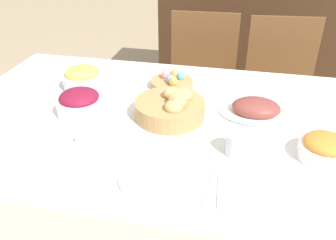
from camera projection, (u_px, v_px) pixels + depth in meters
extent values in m
cube|color=silver|center=(174.00, 192.00, 1.56)|extent=(1.80, 1.08, 0.75)
cylinder|color=brown|center=(247.00, 151.00, 2.08)|extent=(0.03, 0.03, 0.45)
cylinder|color=brown|center=(315.00, 155.00, 2.05)|extent=(0.03, 0.03, 0.45)
cylinder|color=brown|center=(242.00, 118.00, 2.41)|extent=(0.03, 0.03, 0.45)
cylinder|color=brown|center=(300.00, 121.00, 2.38)|extent=(0.03, 0.03, 0.45)
cube|color=brown|center=(281.00, 102.00, 2.11)|extent=(0.46, 0.46, 0.02)
cube|color=brown|center=(282.00, 53.00, 2.16)|extent=(0.42, 0.06, 0.44)
cylinder|color=brown|center=(163.00, 140.00, 2.18)|extent=(0.03, 0.03, 0.45)
cylinder|color=brown|center=(227.00, 146.00, 2.13)|extent=(0.03, 0.03, 0.45)
cylinder|color=brown|center=(173.00, 110.00, 2.51)|extent=(0.03, 0.03, 0.45)
cylinder|color=brown|center=(228.00, 114.00, 2.46)|extent=(0.03, 0.03, 0.45)
cube|color=brown|center=(199.00, 94.00, 2.20)|extent=(0.44, 0.44, 0.02)
cube|color=brown|center=(204.00, 47.00, 2.25)|extent=(0.42, 0.04, 0.44)
cube|color=#3D2616|center=(249.00, 37.00, 3.06)|extent=(1.51, 0.44, 1.00)
cylinder|color=#AD8451|center=(170.00, 109.00, 1.36)|extent=(0.27, 0.27, 0.07)
ellipsoid|color=tan|center=(183.00, 95.00, 1.36)|extent=(0.10, 0.10, 0.06)
ellipsoid|color=tan|center=(174.00, 101.00, 1.33)|extent=(0.08, 0.09, 0.05)
ellipsoid|color=tan|center=(174.00, 107.00, 1.28)|extent=(0.09, 0.09, 0.05)
ellipsoid|color=tan|center=(172.00, 94.00, 1.36)|extent=(0.08, 0.07, 0.05)
ellipsoid|color=tan|center=(178.00, 103.00, 1.29)|extent=(0.08, 0.08, 0.06)
ellipsoid|color=tan|center=(178.00, 100.00, 1.31)|extent=(0.08, 0.08, 0.06)
cylinder|color=#AD8451|center=(172.00, 84.00, 1.60)|extent=(0.19, 0.19, 0.03)
ellipsoid|color=pink|center=(165.00, 75.00, 1.60)|extent=(0.04, 0.04, 0.05)
ellipsoid|color=pink|center=(174.00, 74.00, 1.61)|extent=(0.03, 0.03, 0.04)
ellipsoid|color=#F29E4C|center=(173.00, 82.00, 1.53)|extent=(0.04, 0.04, 0.05)
ellipsoid|color=#F29E4C|center=(175.00, 74.00, 1.60)|extent=(0.04, 0.04, 0.05)
ellipsoid|color=#60B2E0|center=(181.00, 76.00, 1.59)|extent=(0.03, 0.03, 0.04)
ellipsoid|color=#60B2E0|center=(171.00, 80.00, 1.55)|extent=(0.04, 0.04, 0.05)
ellipsoid|color=white|center=(255.00, 113.00, 1.39)|extent=(0.29, 0.20, 0.01)
ellipsoid|color=brown|center=(256.00, 108.00, 1.38)|extent=(0.19, 0.14, 0.07)
cylinder|color=white|center=(324.00, 152.00, 1.14)|extent=(0.16, 0.16, 0.05)
ellipsoid|color=orange|center=(326.00, 143.00, 1.12)|extent=(0.14, 0.14, 0.05)
cylinder|color=white|center=(80.00, 107.00, 1.38)|extent=(0.18, 0.18, 0.07)
ellipsoid|color=maroon|center=(79.00, 97.00, 1.36)|extent=(0.15, 0.15, 0.05)
cylinder|color=silver|center=(83.00, 81.00, 1.58)|extent=(0.18, 0.18, 0.07)
ellipsoid|color=#F4DB4C|center=(82.00, 72.00, 1.56)|extent=(0.15, 0.15, 0.05)
cylinder|color=white|center=(160.00, 178.00, 1.05)|extent=(0.24, 0.24, 0.01)
cube|color=silver|center=(113.00, 172.00, 1.08)|extent=(0.02, 0.19, 0.00)
cube|color=silver|center=(209.00, 186.00, 1.03)|extent=(0.02, 0.19, 0.00)
cube|color=silver|center=(219.00, 187.00, 1.02)|extent=(0.02, 0.19, 0.00)
cylinder|color=silver|center=(237.00, 144.00, 1.15)|extent=(0.08, 0.08, 0.07)
cube|color=white|center=(95.00, 136.00, 1.23)|extent=(0.12, 0.07, 0.03)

